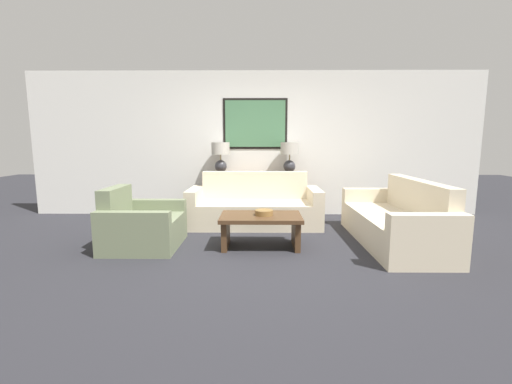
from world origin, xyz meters
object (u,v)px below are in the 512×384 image
couch_by_back_wall (255,208)px  decorative_bowl (264,213)px  console_table (255,195)px  armchair_near_back_wall (141,227)px  table_lamp_right (290,155)px  coffee_table (261,224)px  table_lamp_left (221,155)px  couch_by_side (396,222)px

couch_by_back_wall → decorative_bowl: size_ratio=9.05×
console_table → armchair_near_back_wall: size_ratio=1.68×
couch_by_back_wall → armchair_near_back_wall: size_ratio=2.16×
armchair_near_back_wall → table_lamp_right: bearing=40.6°
console_table → coffee_table: bearing=-86.9°
table_lamp_left → couch_by_side: size_ratio=0.26×
coffee_table → armchair_near_back_wall: (-1.58, 0.01, -0.04)m
coffee_table → table_lamp_left: bearing=111.6°
coffee_table → armchair_near_back_wall: bearing=179.6°
couch_by_back_wall → table_lamp_left: bearing=134.5°
table_lamp_left → couch_by_back_wall: (0.62, -0.63, -0.85)m
console_table → table_lamp_left: table_lamp_left is taller
table_lamp_left → couch_by_side: 3.15m
couch_by_side → armchair_near_back_wall: size_ratio=2.16×
table_lamp_right → coffee_table: 2.06m
console_table → couch_by_side: size_ratio=0.78×
table_lamp_right → couch_by_side: size_ratio=0.26×
console_table → table_lamp_right: (0.62, 0.00, 0.75)m
couch_by_side → decorative_bowl: bearing=-173.9°
table_lamp_right → coffee_table: table_lamp_right is taller
couch_by_side → armchair_near_back_wall: (-3.42, -0.18, -0.02)m
table_lamp_right → coffee_table: size_ratio=0.53×
console_table → couch_by_side: 2.53m
coffee_table → armchair_near_back_wall: armchair_near_back_wall is taller
couch_by_side → decorative_bowl: size_ratio=9.05×
couch_by_side → coffee_table: bearing=-174.2°
coffee_table → console_table: bearing=93.1°
console_table → couch_by_side: couch_by_side is taller
table_lamp_left → table_lamp_right: size_ratio=1.00×
couch_by_back_wall → decorative_bowl: couch_by_back_wall is taller
table_lamp_left → coffee_table: (0.72, -1.81, -0.84)m
table_lamp_right → console_table: bearing=180.0°
couch_by_back_wall → decorative_bowl: bearing=-83.3°
couch_by_side → armchair_near_back_wall: bearing=-177.0°
table_lamp_right → couch_by_side: bearing=-50.9°
console_table → armchair_near_back_wall: bearing=-129.4°
console_table → coffee_table: (0.10, -1.81, -0.09)m
table_lamp_right → decorative_bowl: table_lamp_right is taller
couch_by_side → coffee_table: 1.85m
table_lamp_left → decorative_bowl: table_lamp_left is taller
console_table → decorative_bowl: size_ratio=7.04×
table_lamp_right → decorative_bowl: bearing=-104.9°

